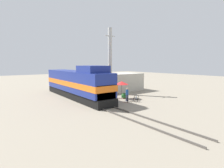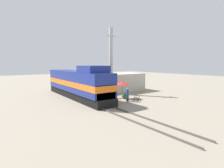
% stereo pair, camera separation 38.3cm
% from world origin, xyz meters
% --- Properties ---
extents(ground_plane, '(120.00, 120.00, 0.00)m').
position_xyz_m(ground_plane, '(0.00, 0.00, 0.00)').
color(ground_plane, gray).
extents(rail_near, '(0.08, 28.11, 0.15)m').
position_xyz_m(rail_near, '(-0.72, 0.00, 0.07)').
color(rail_near, '#4C4742').
rests_on(rail_near, ground_plane).
extents(rail_far, '(0.08, 28.11, 0.15)m').
position_xyz_m(rail_far, '(0.72, 0.00, 0.07)').
color(rail_far, '#4C4742').
rests_on(rail_far, ground_plane).
extents(locomotive, '(2.90, 15.75, 4.52)m').
position_xyz_m(locomotive, '(0.00, 3.80, 1.98)').
color(locomotive, black).
rests_on(locomotive, ground_plane).
extents(utility_pole, '(1.80, 0.60, 10.13)m').
position_xyz_m(utility_pole, '(5.48, 3.59, 5.09)').
color(utility_pole, '#B2B2AD').
rests_on(utility_pole, ground_plane).
extents(vendor_umbrella, '(1.86, 1.86, 2.36)m').
position_xyz_m(vendor_umbrella, '(4.64, -0.23, 2.15)').
color(vendor_umbrella, '#4C4C4C').
rests_on(vendor_umbrella, ground_plane).
extents(billboard_sign, '(2.12, 0.12, 3.70)m').
position_xyz_m(billboard_sign, '(4.47, 4.59, 2.84)').
color(billboard_sign, '#595959').
rests_on(billboard_sign, ground_plane).
extents(shrub_cluster, '(0.78, 0.78, 0.78)m').
position_xyz_m(shrub_cluster, '(4.87, -0.52, 0.39)').
color(shrub_cluster, '#236028').
rests_on(shrub_cluster, ground_plane).
extents(person_bystander, '(0.34, 0.34, 1.71)m').
position_xyz_m(person_bystander, '(4.12, -1.95, 0.93)').
color(person_bystander, '#2D3347').
rests_on(person_bystander, ground_plane).
extents(bicycle, '(1.59, 1.53, 0.66)m').
position_xyz_m(bicycle, '(5.13, -2.55, 0.34)').
color(bicycle, black).
rests_on(bicycle, ground_plane).
extents(bicycle_spare, '(1.54, 1.34, 0.61)m').
position_xyz_m(bicycle_spare, '(3.14, -2.07, 0.31)').
color(bicycle_spare, black).
rests_on(bicycle_spare, ground_plane).
extents(building_block_distant, '(6.36, 4.75, 3.03)m').
position_xyz_m(building_block_distant, '(9.31, 5.35, 1.52)').
color(building_block_distant, '#B7B2A3').
rests_on(building_block_distant, ground_plane).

